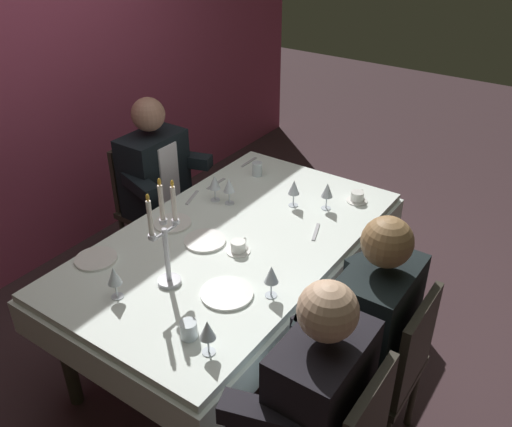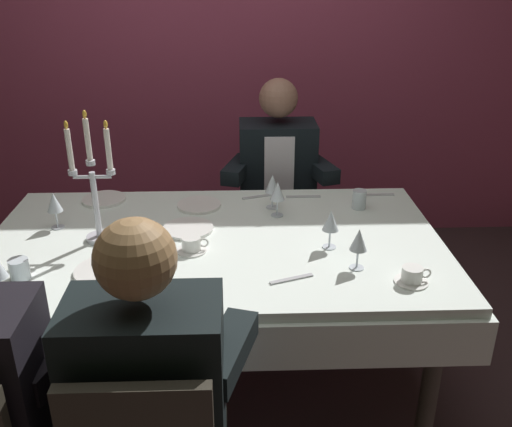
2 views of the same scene
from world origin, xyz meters
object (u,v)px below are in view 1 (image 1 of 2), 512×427
(dining_table, at_px, (234,256))
(wine_glass_3, at_px, (215,183))
(dinner_plate_2, at_px, (96,259))
(seated_diner_2, at_px, (154,173))
(wine_glass_6, at_px, (229,186))
(dinner_plate_3, at_px, (173,223))
(coffee_cup_0, at_px, (238,247))
(wine_glass_0, at_px, (114,277))
(dinner_plate_1, at_px, (227,293))
(candelabra, at_px, (166,244))
(water_tumbler_1, at_px, (257,169))
(wine_glass_2, at_px, (327,191))
(wine_glass_5, at_px, (294,188))
(dinner_plate_0, at_px, (205,241))
(seated_diner_0, at_px, (322,395))
(wine_glass_1, at_px, (207,330))
(wine_glass_4, at_px, (271,275))
(water_tumbler_0, at_px, (189,330))
(seated_diner_1, at_px, (377,319))
(coffee_cup_1, at_px, (357,197))

(dining_table, height_order, wine_glass_3, wine_glass_3)
(dinner_plate_2, height_order, seated_diner_2, seated_diner_2)
(wine_glass_6, bearing_deg, wine_glass_3, 100.71)
(dinner_plate_3, height_order, wine_glass_3, wine_glass_3)
(wine_glass_6, xyz_separation_m, coffee_cup_0, (-0.37, -0.33, -0.09))
(wine_glass_0, bearing_deg, dining_table, -11.65)
(dinner_plate_1, height_order, wine_glass_3, wine_glass_3)
(candelabra, xyz_separation_m, wine_glass_6, (0.76, 0.22, -0.11))
(dinner_plate_3, distance_m, water_tumbler_1, 0.75)
(wine_glass_2, height_order, wine_glass_3, same)
(dining_table, xyz_separation_m, dinner_plate_2, (-0.55, 0.44, 0.13))
(dinner_plate_3, relative_size, wine_glass_0, 1.26)
(wine_glass_0, xyz_separation_m, water_tumbler_1, (1.36, 0.16, -0.07))
(wine_glass_0, bearing_deg, wine_glass_5, -11.15)
(wine_glass_2, relative_size, wine_glass_3, 1.00)
(dinner_plate_0, distance_m, dinner_plate_1, 0.45)
(water_tumbler_1, relative_size, seated_diner_2, 0.07)
(coffee_cup_0, bearing_deg, seated_diner_0, -125.50)
(coffee_cup_0, bearing_deg, wine_glass_1, -153.48)
(wine_glass_3, height_order, water_tumbler_1, wine_glass_3)
(dinner_plate_1, height_order, wine_glass_4, wine_glass_4)
(wine_glass_5, bearing_deg, dining_table, 169.58)
(water_tumbler_0, relative_size, water_tumbler_1, 0.88)
(wine_glass_2, bearing_deg, wine_glass_1, -173.03)
(dining_table, height_order, seated_diner_2, seated_diner_2)
(candelabra, bearing_deg, wine_glass_2, -15.05)
(dinner_plate_2, bearing_deg, dinner_plate_0, -38.41)
(wine_glass_4, bearing_deg, seated_diner_1, -74.31)
(wine_glass_3, bearing_deg, wine_glass_0, -169.04)
(dinner_plate_1, relative_size, seated_diner_2, 0.20)
(wine_glass_5, height_order, water_tumbler_1, wine_glass_5)
(dining_table, relative_size, seated_diner_0, 1.56)
(candelabra, distance_m, seated_diner_1, 0.98)
(dinner_plate_3, height_order, wine_glass_1, wine_glass_1)
(dinner_plate_1, distance_m, coffee_cup_1, 1.12)
(dining_table, relative_size, candelabra, 3.53)
(dinner_plate_0, bearing_deg, seated_diner_1, -92.31)
(dining_table, xyz_separation_m, wine_glass_5, (0.47, -0.09, 0.23))
(water_tumbler_1, distance_m, coffee_cup_1, 0.68)
(wine_glass_1, xyz_separation_m, coffee_cup_1, (1.45, 0.05, -0.09))
(water_tumbler_0, bearing_deg, wine_glass_2, 1.58)
(candelabra, height_order, seated_diner_1, candelabra)
(dinner_plate_0, height_order, wine_glass_5, wine_glass_5)
(seated_diner_1, bearing_deg, dinner_plate_3, 86.63)
(dinner_plate_2, relative_size, wine_glass_0, 1.27)
(wine_glass_4, distance_m, wine_glass_5, 0.83)
(coffee_cup_1, bearing_deg, wine_glass_3, 123.76)
(dinner_plate_1, bearing_deg, coffee_cup_1, -5.70)
(candelabra, xyz_separation_m, dinner_plate_0, (0.36, 0.08, -0.21))
(dinner_plate_1, relative_size, wine_glass_6, 1.48)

